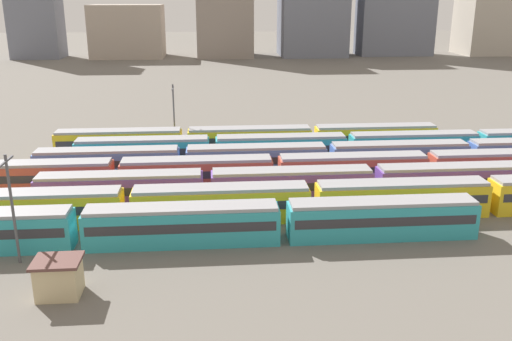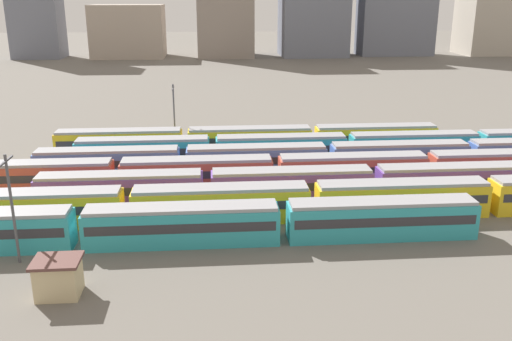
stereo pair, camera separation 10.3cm
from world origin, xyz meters
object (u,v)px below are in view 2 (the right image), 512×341
object	(u,v)px
train_track_2	(374,183)
train_track_4	(399,156)
catenary_pole_0	(12,204)
catenary_pole_1	(174,113)
train_track_5	(478,144)
train_track_6	(250,140)
train_track_3	(428,167)
signal_hut	(58,277)
train_track_1	(312,201)
train_track_0	(182,225)

from	to	relation	value
train_track_2	train_track_4	xyz separation A→B (m)	(6.34, 10.40, 0.00)
catenary_pole_0	catenary_pole_1	size ratio (longest dim) A/B	1.00
train_track_2	catenary_pole_0	distance (m)	37.70
train_track_5	train_track_6	bearing A→B (deg)	170.86
train_track_3	train_track_5	distance (m)	15.41
train_track_6	signal_hut	bearing A→B (deg)	-113.70
train_track_4	signal_hut	size ratio (longest dim) A/B	26.00
train_track_1	catenary_pole_0	world-z (taller)	catenary_pole_0
train_track_4	signal_hut	bearing A→B (deg)	-141.09
train_track_0	train_track_5	world-z (taller)	same
catenary_pole_0	train_track_6	bearing A→B (deg)	56.57
train_track_5	signal_hut	size ratio (longest dim) A/B	31.25
train_track_1	train_track_2	xyz separation A→B (m)	(8.01, 5.20, 0.00)
train_track_1	train_track_5	distance (m)	34.58
train_track_0	train_track_1	size ratio (longest dim) A/B	0.75
train_track_1	train_track_6	size ratio (longest dim) A/B	1.34
train_track_0	signal_hut	size ratio (longest dim) A/B	15.50
train_track_2	train_track_6	distance (m)	24.37
train_track_2	train_track_5	size ratio (longest dim) A/B	0.66
train_track_2	catenary_pole_0	xyz separation A→B (m)	(-35.14, -13.19, 3.54)
train_track_2	catenary_pole_1	bearing A→B (deg)	135.21
train_track_4	catenary_pole_1	distance (m)	33.05
train_track_4	train_track_6	distance (m)	21.70
train_track_3	catenary_pole_1	size ratio (longest dim) A/B	11.51
train_track_0	catenary_pole_0	distance (m)	14.68
train_track_6	signal_hut	xyz separation A→B (m)	(-17.53, -39.92, -0.35)
train_track_1	train_track_5	size ratio (longest dim) A/B	0.66
catenary_pole_1	train_track_2	bearing A→B (deg)	-44.79
train_track_1	train_track_0	bearing A→B (deg)	-158.45
train_track_3	catenary_pole_0	bearing A→B (deg)	-157.03
train_track_6	train_track_4	bearing A→B (deg)	-28.64
train_track_4	train_track_5	world-z (taller)	same
train_track_0	signal_hut	xyz separation A→B (m)	(-9.05, -8.72, -0.35)
train_track_0	train_track_3	distance (m)	33.30
catenary_pole_0	train_track_2	bearing A→B (deg)	20.58
train_track_2	catenary_pole_1	size ratio (longest dim) A/B	7.64
train_track_6	train_track_5	bearing A→B (deg)	-9.14
train_track_5	train_track_4	bearing A→B (deg)	-158.62
train_track_3	train_track_5	bearing A→B (deg)	42.44
train_track_4	train_track_5	size ratio (longest dim) A/B	0.83
train_track_5	catenary_pole_0	size ratio (longest dim) A/B	11.49
train_track_6	catenary_pole_1	xyz separation A→B (m)	(-11.06, 2.79, 3.53)
train_track_1	train_track_3	xyz separation A→B (m)	(16.26, 10.40, 0.00)
train_track_3	train_track_6	size ratio (longest dim) A/B	2.02
train_track_3	catenary_pole_1	bearing A→B (deg)	150.13
train_track_4	train_track_1	bearing A→B (deg)	-132.61
train_track_2	train_track_5	world-z (taller)	same
train_track_1	catenary_pole_1	size ratio (longest dim) A/B	7.64
train_track_2	train_track_5	bearing A→B (deg)	38.49
signal_hut	train_track_1	bearing A→B (deg)	32.07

